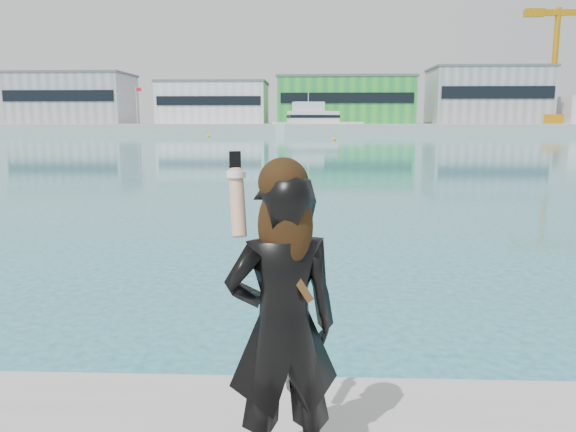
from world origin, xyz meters
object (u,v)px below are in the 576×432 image
Objects in this scene: buoy_far at (209,137)px; woman at (283,319)px; motor_yacht at (315,122)px; buoy_near at (334,140)px; dock_crane at (560,61)px.

buoy_far is 92.90m from woman.
motor_yacht reaches higher than buoy_near.
dock_crane is 48.00× the size of buoy_near.
woman is (-1.07, -114.29, -0.68)m from motor_yacht.
dock_crane reaches higher than woman.
dock_crane is 133.89m from woman.
woman is (16.97, -91.32, 1.70)m from buoy_far.
dock_crane is 13.47× the size of woman.
woman is (-53.05, -122.20, -13.37)m from dock_crane.
buoy_far is at bearing -156.21° from dock_crane.
woman is (-3.41, -76.10, 1.70)m from buoy_near.
motor_yacht is 114.30m from woman.
motor_yacht is 29.30m from buoy_far.
buoy_near is at bearing -36.75° from buoy_far.
motor_yacht is at bearing -105.05° from woman.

